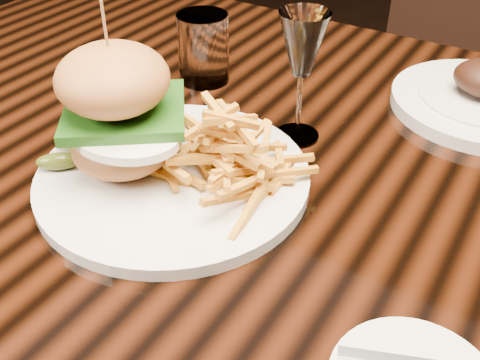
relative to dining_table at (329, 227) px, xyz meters
The scene contains 5 objects.
dining_table is the anchor object (origin of this frame).
burger_plate 0.23m from the dining_table, 145.62° to the right, with size 0.31×0.31×0.21m.
wine_glass 0.22m from the dining_table, 145.09° to the left, with size 0.06×0.06×0.16m.
water_tumbler 0.33m from the dining_table, 155.10° to the left, with size 0.07×0.07×0.10m, color white.
chair_far 0.90m from the dining_table, 91.41° to the left, with size 0.49×0.49×0.95m.
Camera 1 is at (0.18, -0.50, 1.14)m, focal length 42.00 mm.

